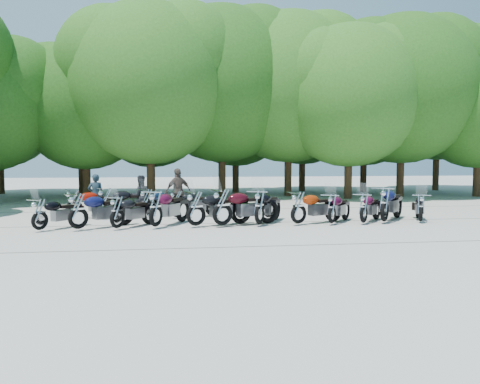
{
  "coord_description": "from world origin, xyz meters",
  "views": [
    {
      "loc": [
        -2.28,
        -14.77,
        2.25
      ],
      "look_at": [
        0.0,
        1.5,
        1.1
      ],
      "focal_mm": 35.0,
      "sensor_mm": 36.0,
      "label": 1
    }
  ],
  "objects": [
    {
      "name": "motorcycle_1",
      "position": [
        -5.29,
        0.37,
        0.67
      ],
      "size": [
        2.28,
        2.11,
        1.35
      ],
      "primitive_type": null,
      "rotation": [
        0.0,
        0.0,
        2.29
      ],
      "color": "#0D103C",
      "rests_on": "ground"
    },
    {
      "name": "rider_2",
      "position": [
        -2.14,
        4.38,
        0.95
      ],
      "size": [
        1.2,
        0.88,
        1.89
      ],
      "primitive_type": "imported",
      "rotation": [
        0.0,
        0.0,
        3.58
      ],
      "color": "#4E4038",
      "rests_on": "ground"
    },
    {
      "name": "tree_3",
      "position": [
        -3.57,
        11.24,
        6.32
      ],
      "size": [
        8.7,
        8.7,
        10.67
      ],
      "color": "#3A2614",
      "rests_on": "ground"
    },
    {
      "name": "motorcycle_3",
      "position": [
        -2.9,
        0.53,
        0.7
      ],
      "size": [
        1.88,
        2.54,
        1.41
      ],
      "primitive_type": null,
      "rotation": [
        0.0,
        0.0,
        2.63
      ],
      "color": "#3F0821",
      "rests_on": "ground"
    },
    {
      "name": "motorcycle_0",
      "position": [
        -6.44,
        0.36,
        0.58
      ],
      "size": [
        1.76,
        2.02,
        1.17
      ],
      "primitive_type": null,
      "rotation": [
        0.0,
        0.0,
        2.49
      ],
      "color": "black",
      "rests_on": "ground"
    },
    {
      "name": "tree_10",
      "position": [
        -8.29,
        16.97,
        5.66
      ],
      "size": [
        7.78,
        7.78,
        9.55
      ],
      "color": "#3A2614",
      "rests_on": "ground"
    },
    {
      "name": "motorcycle_5",
      "position": [
        -0.72,
        0.52,
        0.72
      ],
      "size": [
        2.65,
        1.72,
        1.44
      ],
      "primitive_type": null,
      "rotation": [
        0.0,
        0.0,
        1.98
      ],
      "color": "#33060F",
      "rests_on": "ground"
    },
    {
      "name": "motorcycle_13",
      "position": [
        -4.81,
        3.19,
        0.68
      ],
      "size": [
        2.48,
        1.63,
        1.35
      ],
      "primitive_type": null,
      "rotation": [
        0.0,
        0.0,
        1.98
      ],
      "color": "black",
      "rests_on": "ground"
    },
    {
      "name": "tree_4",
      "position": [
        0.54,
        13.09,
        6.64
      ],
      "size": [
        9.13,
        9.13,
        11.2
      ],
      "color": "#3A2614",
      "rests_on": "ground"
    },
    {
      "name": "tree_2",
      "position": [
        -7.25,
        12.84,
        5.31
      ],
      "size": [
        7.31,
        7.31,
        8.97
      ],
      "color": "#3A2614",
      "rests_on": "ground"
    },
    {
      "name": "ground",
      "position": [
        0.0,
        0.0,
        0.0
      ],
      "size": [
        90.0,
        90.0,
        0.0
      ],
      "primitive_type": "plane",
      "color": "gray",
      "rests_on": "ground"
    },
    {
      "name": "motorcycle_7",
      "position": [
        1.89,
        0.6,
        0.65
      ],
      "size": [
        2.38,
        1.65,
        1.31
      ],
      "primitive_type": null,
      "rotation": [
        0.0,
        0.0,
        2.03
      ],
      "color": "#922505",
      "rests_on": "ground"
    },
    {
      "name": "tree_12",
      "position": [
        1.8,
        16.47,
        5.72
      ],
      "size": [
        7.88,
        7.88,
        9.67
      ],
      "color": "#3A2614",
      "rests_on": "ground"
    },
    {
      "name": "motorcycle_15",
      "position": [
        -2.2,
        3.05,
        0.6
      ],
      "size": [
        2.22,
        1.42,
        1.21
      ],
      "primitive_type": null,
      "rotation": [
        0.0,
        0.0,
        1.96
      ],
      "color": "black",
      "rests_on": "ground"
    },
    {
      "name": "tree_6",
      "position": [
        7.55,
        10.82,
        5.81
      ],
      "size": [
        8.0,
        8.0,
        9.82
      ],
      "color": "#3A2614",
      "rests_on": "ground"
    },
    {
      "name": "motorcycle_8",
      "position": [
        3.05,
        0.55,
        0.6
      ],
      "size": [
        1.83,
        2.09,
        1.21
      ],
      "primitive_type": null,
      "rotation": [
        0.0,
        0.0,
        2.48
      ],
      "color": "#33071E",
      "rests_on": "ground"
    },
    {
      "name": "motorcycle_10",
      "position": [
        5.01,
        0.66,
        0.73
      ],
      "size": [
        2.25,
        2.48,
        1.45
      ],
      "primitive_type": null,
      "rotation": [
        0.0,
        0.0,
        2.45
      ],
      "color": "#0C0F37",
      "rests_on": "ground"
    },
    {
      "name": "tree_7",
      "position": [
        11.2,
        11.78,
        6.39
      ],
      "size": [
        8.79,
        8.79,
        10.79
      ],
      "color": "#3A2614",
      "rests_on": "ground"
    },
    {
      "name": "rider_1",
      "position": [
        -3.61,
        3.74,
        0.81
      ],
      "size": [
        0.94,
        0.83,
        1.63
      ],
      "primitive_type": "imported",
      "rotation": [
        0.0,
        0.0,
        3.46
      ],
      "color": "black",
      "rests_on": "ground"
    },
    {
      "name": "motorcycle_11",
      "position": [
        6.35,
        0.63,
        0.58
      ],
      "size": [
        1.45,
        2.13,
        1.17
      ],
      "primitive_type": null,
      "rotation": [
        0.0,
        0.0,
        2.7
      ],
      "color": "black",
      "rests_on": "ground"
    },
    {
      "name": "tree_13",
      "position": [
        6.69,
        17.47,
        6.04
      ],
      "size": [
        8.31,
        8.31,
        10.2
      ],
      "color": "#3A2614",
      "rests_on": "ground"
    },
    {
      "name": "tree_11",
      "position": [
        -3.76,
        16.43,
        5.49
      ],
      "size": [
        7.56,
        7.56,
        9.28
      ],
      "color": "#3A2614",
      "rests_on": "ground"
    },
    {
      "name": "motorcycle_4",
      "position": [
        -1.59,
        0.56,
        0.68
      ],
      "size": [
        2.5,
        1.64,
        1.36
      ],
      "primitive_type": null,
      "rotation": [
        0.0,
        0.0,
        1.98
      ],
      "color": "black",
      "rests_on": "ground"
    },
    {
      "name": "tree_8",
      "position": [
        15.83,
        11.2,
        5.47
      ],
      "size": [
        7.53,
        7.53,
        9.25
      ],
      "color": "#3A2614",
      "rests_on": "ground"
    },
    {
      "name": "tree_5",
      "position": [
        4.61,
        13.2,
        6.57
      ],
      "size": [
        9.04,
        9.04,
        11.1
      ],
      "color": "#3A2614",
      "rests_on": "ground"
    },
    {
      "name": "motorcycle_14",
      "position": [
        -3.33,
        3.28,
        0.64
      ],
      "size": [
        2.18,
        1.96,
        1.27
      ],
      "primitive_type": null,
      "rotation": [
        0.0,
        0.0,
        2.26
      ],
      "color": "black",
      "rests_on": "ground"
    },
    {
      "name": "tree_15",
      "position": [
        16.61,
        17.02,
        7.03
      ],
      "size": [
        9.67,
        9.67,
        11.86
      ],
      "color": "#3A2614",
      "rests_on": "ground"
    },
    {
      "name": "motorcycle_6",
      "position": [
        0.54,
        0.62,
        0.69
      ],
      "size": [
        1.86,
        2.48,
        1.38
      ],
      "primitive_type": null,
      "rotation": [
        0.0,
        0.0,
        2.62
      ],
      "color": "black",
      "rests_on": "ground"
    },
    {
      "name": "motorcycle_2",
      "position": [
        -4.1,
        0.42,
        0.61
      ],
      "size": [
        1.82,
        2.12,
        1.22
      ],
      "primitive_type": null,
      "rotation": [
        0.0,
        0.0,
        2.5
      ],
      "color": "black",
      "rests_on": "ground"
    },
    {
      "name": "motorcycle_9",
      "position": [
        4.18,
        0.53,
        0.61
      ],
      "size": [
        1.89,
        2.08,
        1.22
      ],
      "primitive_type": null,
      "rotation": [
        0.0,
        0.0,
        2.45
      ],
      "color": "#400824",
      "rests_on": "ground"
    },
    {
      "name": "motorcycle_12",
      "position": [
        -6.01,
        3.34,
        0.64
      ],
      "size": [
        2.35,
        1.51,
        1.28
      ],
      "primitive_type": null,
      "rotation": [
        0.0,
        0.0,
        1.97
      ],
      "color": "#8F1005",
      "rests_on": "ground"
    },
    {
      "name": "rider_0",
      "position": [
        -5.39,
        4.35,
        0.84
      ],
      "size": [
        0.62,
        0.42,
        1.68
      ],
      "primitive_type": "imported",
      "rotation": [
        0.0,
        0.0,
        3.18
      ],
      "color": "#1A2B36",
      "rests_on": "ground"
    },
    {
      "name": "tree_14",
      "position": [
        10.68,
        16.09,
        5.83
      ],
      "size": [
        8.02,
        8.02,
        9.84
      ],
      "color": "#3A2614",
      "rests_on": "ground"
    }
  ]
}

